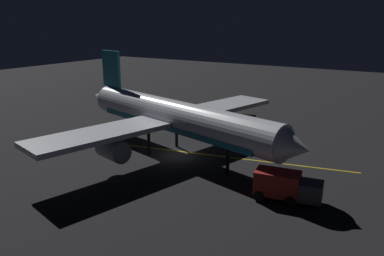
# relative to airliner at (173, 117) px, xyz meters

# --- Properties ---
(ground_plane) EXTENTS (180.00, 180.00, 0.20)m
(ground_plane) POSITION_rel_airliner_xyz_m (0.14, 0.56, -4.41)
(ground_plane) COLOR black
(apron_guide_stripe) EXTENTS (6.61, 28.65, 0.01)m
(apron_guide_stripe) POSITION_rel_airliner_xyz_m (-2.20, 4.56, -4.31)
(apron_guide_stripe) COLOR gold
(apron_guide_stripe) RESTS_ON ground_plane
(airliner) EXTENTS (31.80, 32.92, 10.88)m
(airliner) POSITION_rel_airliner_xyz_m (0.00, 0.00, 0.00)
(airliner) COLOR silver
(airliner) RESTS_ON ground_plane
(baggage_truck) EXTENTS (2.99, 5.72, 2.48)m
(baggage_truck) POSITION_rel_airliner_xyz_m (4.41, 14.34, -3.06)
(baggage_truck) COLOR maroon
(baggage_truck) RESTS_ON ground_plane
(catering_truck) EXTENTS (6.62, 4.08, 2.62)m
(catering_truck) POSITION_rel_airliner_xyz_m (-10.46, 4.16, -2.97)
(catering_truck) COLOR maroon
(catering_truck) RESTS_ON ground_plane
(ground_crew_worker) EXTENTS (0.40, 0.40, 1.74)m
(ground_crew_worker) POSITION_rel_airliner_xyz_m (2.28, 12.98, -3.42)
(ground_crew_worker) COLOR black
(ground_crew_worker) RESTS_ON ground_plane
(traffic_cone_near_left) EXTENTS (0.50, 0.50, 0.55)m
(traffic_cone_near_left) POSITION_rel_airliner_xyz_m (-6.06, 3.09, -4.06)
(traffic_cone_near_left) COLOR #EA590F
(traffic_cone_near_left) RESTS_ON ground_plane
(traffic_cone_near_right) EXTENTS (0.50, 0.50, 0.55)m
(traffic_cone_near_right) POSITION_rel_airliner_xyz_m (-5.09, 5.65, -4.06)
(traffic_cone_near_right) COLOR #EA590F
(traffic_cone_near_right) RESTS_ON ground_plane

